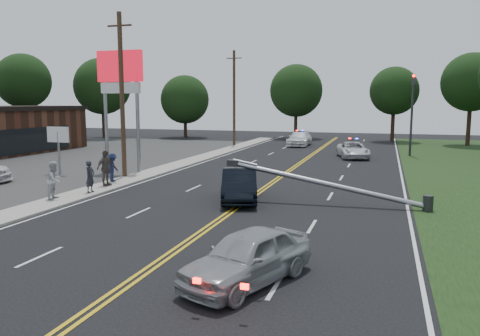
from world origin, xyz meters
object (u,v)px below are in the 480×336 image
(fallen_streetlight, at_px, (336,186))
(bystander_c, at_px, (113,167))
(utility_pole_far, at_px, (234,98))
(bystander_b, at_px, (55,180))
(utility_pole_mid, at_px, (122,95))
(emergency_b, at_px, (300,139))
(small_sign, at_px, (58,139))
(crashed_sedan, at_px, (239,185))
(bystander_d, at_px, (105,168))
(pylon_sign, at_px, (120,82))
(bystander_a, at_px, (90,177))
(traffic_signal, at_px, (412,108))
(emergency_a, at_px, (353,150))
(waiting_sedan, at_px, (248,257))

(fallen_streetlight, bearing_deg, bystander_c, 171.04)
(utility_pole_far, relative_size, bystander_b, 5.56)
(utility_pole_mid, bearing_deg, bystander_c, -77.85)
(fallen_streetlight, relative_size, emergency_b, 1.76)
(small_sign, distance_m, crashed_sedan, 14.40)
(small_sign, bearing_deg, fallen_streetlight, -12.40)
(small_sign, distance_m, bystander_d, 6.63)
(pylon_sign, height_order, utility_pole_far, utility_pole_far)
(pylon_sign, xyz_separation_m, utility_pole_far, (1.30, 20.00, -0.91))
(small_sign, height_order, bystander_b, small_sign)
(small_sign, distance_m, bystander_b, 8.92)
(bystander_a, relative_size, bystander_b, 0.90)
(fallen_streetlight, height_order, crashed_sedan, fallen_streetlight)
(bystander_c, bearing_deg, traffic_signal, -47.85)
(pylon_sign, relative_size, emergency_b, 1.51)
(traffic_signal, relative_size, bystander_a, 4.33)
(emergency_a, height_order, bystander_b, bystander_b)
(crashed_sedan, bearing_deg, small_sign, 145.24)
(utility_pole_mid, relative_size, emergency_a, 2.08)
(crashed_sedan, distance_m, waiting_sedan, 10.28)
(utility_pole_far, bearing_deg, utility_pole_mid, -90.00)
(traffic_signal, height_order, utility_pole_far, utility_pole_far)
(bystander_c, bearing_deg, emergency_a, -43.48)
(traffic_signal, height_order, emergency_a, traffic_signal)
(bystander_c, bearing_deg, small_sign, 62.19)
(traffic_signal, height_order, waiting_sedan, traffic_signal)
(waiting_sedan, height_order, bystander_c, bystander_c)
(fallen_streetlight, bearing_deg, emergency_b, 103.40)
(crashed_sedan, bearing_deg, pylon_sign, 130.89)
(bystander_d, bearing_deg, bystander_c, 29.44)
(traffic_signal, distance_m, emergency_a, 6.58)
(emergency_b, distance_m, bystander_a, 30.20)
(utility_pole_mid, relative_size, bystander_d, 5.03)
(emergency_b, bearing_deg, bystander_c, -103.25)
(bystander_c, bearing_deg, bystander_a, -174.42)
(pylon_sign, height_order, bystander_a, pylon_sign)
(fallen_streetlight, xyz_separation_m, waiting_sedan, (-1.25, -10.06, -0.21))
(crashed_sedan, bearing_deg, emergency_b, 77.28)
(utility_pole_far, relative_size, waiting_sedan, 2.41)
(traffic_signal, height_order, crashed_sedan, traffic_signal)
(pylon_sign, xyz_separation_m, traffic_signal, (18.80, 16.00, -1.79))
(pylon_sign, relative_size, emergency_a, 1.67)
(fallen_streetlight, relative_size, bystander_d, 4.71)
(bystander_d, bearing_deg, small_sign, 72.25)
(waiting_sedan, xyz_separation_m, bystander_c, (-11.72, 12.10, 0.22))
(utility_pole_mid, relative_size, waiting_sedan, 2.41)
(pylon_sign, distance_m, utility_pole_mid, 2.55)
(utility_pole_mid, bearing_deg, small_sign, 180.00)
(emergency_b, xyz_separation_m, bystander_d, (-5.76, -27.83, 0.34))
(bystander_a, distance_m, bystander_b, 1.98)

